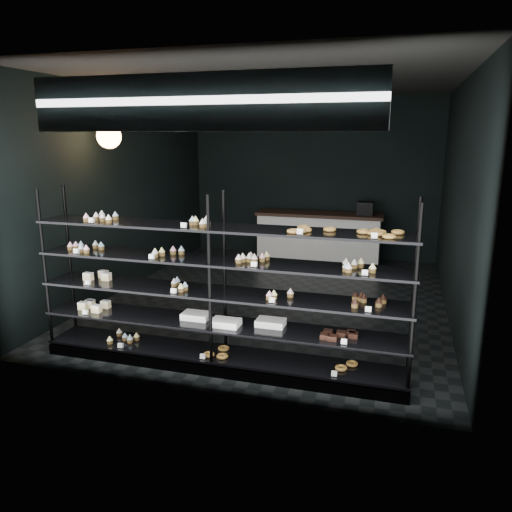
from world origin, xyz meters
name	(u,v)px	position (x,y,z in m)	size (l,w,h in m)	color
room	(277,195)	(0.00, 0.00, 1.60)	(5.01, 6.01, 3.20)	black
display_shelf	(216,312)	(-0.04, -2.45, 0.63)	(4.00, 0.50, 1.91)	black
signage	(196,102)	(0.00, -2.93, 2.75)	(3.30, 0.05, 0.50)	#0E0C3E
pendant_lamp	(109,136)	(-2.05, -1.10, 2.45)	(0.32, 0.32, 0.89)	black
service_counter	(319,237)	(0.26, 2.50, 0.50)	(2.46, 0.65, 1.23)	silver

